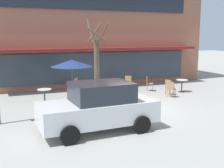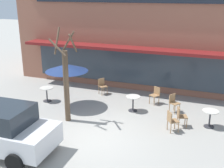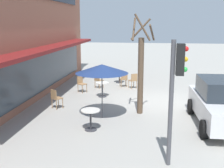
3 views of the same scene
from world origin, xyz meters
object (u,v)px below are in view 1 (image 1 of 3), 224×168
at_px(patio_umbrella_green_folded, 72,63).
at_px(street_tree, 97,69).
at_px(cafe_chair_1, 169,86).
at_px(cafe_chair_3, 78,84).
at_px(parked_sedan, 99,107).
at_px(cafe_table_by_tree, 182,84).
at_px(cafe_chair_0, 149,83).
at_px(cafe_table_near_wall, 125,86).
at_px(cafe_table_streetside, 45,94).
at_px(cafe_chair_2, 171,88).
at_px(cafe_chair_4, 128,82).

height_order(patio_umbrella_green_folded, street_tree, street_tree).
distance_m(cafe_chair_1, street_tree, 5.15).
bearing_deg(cafe_chair_3, parked_sedan, -99.19).
height_order(cafe_table_by_tree, patio_umbrella_green_folded, patio_umbrella_green_folded).
bearing_deg(cafe_chair_0, street_tree, -148.47).
bearing_deg(cafe_chair_0, cafe_chair_1, -70.06).
height_order(cafe_table_near_wall, cafe_chair_3, cafe_chair_3).
bearing_deg(cafe_chair_3, street_tree, -91.60).
height_order(cafe_chair_3, street_tree, street_tree).
xyz_separation_m(cafe_table_streetside, cafe_chair_2, (6.75, -1.09, 0.01)).
xyz_separation_m(cafe_table_near_wall, cafe_chair_2, (2.10, -1.48, 0.01)).
bearing_deg(cafe_table_near_wall, cafe_chair_2, -35.11).
distance_m(patio_umbrella_green_folded, cafe_chair_2, 5.64).
distance_m(cafe_chair_4, street_tree, 4.89).
bearing_deg(cafe_table_near_wall, cafe_table_by_tree, -7.69).
relative_size(cafe_table_by_tree, cafe_chair_4, 0.85).
bearing_deg(cafe_table_streetside, cafe_chair_2, -9.17).
bearing_deg(cafe_chair_2, street_tree, -172.66).
bearing_deg(cafe_chair_1, street_tree, -166.27).
bearing_deg(cafe_chair_1, cafe_table_streetside, 175.98).
xyz_separation_m(patio_umbrella_green_folded, cafe_chair_2, (5.36, -0.91, -1.50)).
distance_m(cafe_chair_1, cafe_chair_4, 2.72).
xyz_separation_m(patio_umbrella_green_folded, parked_sedan, (-0.20, -4.60, -1.14)).
bearing_deg(patio_umbrella_green_folded, cafe_chair_3, 68.14).
bearing_deg(street_tree, cafe_chair_3, 88.40).
xyz_separation_m(cafe_chair_2, cafe_chair_3, (-4.44, 3.19, 0.00)).
height_order(patio_umbrella_green_folded, parked_sedan, patio_umbrella_green_folded).
bearing_deg(cafe_table_streetside, cafe_table_by_tree, -0.64).
relative_size(patio_umbrella_green_folded, cafe_chair_3, 2.47).
distance_m(cafe_table_by_tree, cafe_chair_3, 6.30).
xyz_separation_m(cafe_table_by_tree, parked_sedan, (-7.02, -4.68, 0.36)).
distance_m(patio_umbrella_green_folded, cafe_chair_4, 4.72).
bearing_deg(cafe_chair_3, patio_umbrella_green_folded, -111.86).
bearing_deg(parked_sedan, cafe_chair_1, 36.23).
bearing_deg(cafe_table_near_wall, parked_sedan, -123.75).
relative_size(cafe_table_streetside, cafe_chair_1, 0.85).
bearing_deg(cafe_chair_2, cafe_chair_4, 114.79).
distance_m(cafe_table_streetside, cafe_chair_0, 6.58).
height_order(cafe_table_by_tree, cafe_chair_3, cafe_chair_3).
bearing_deg(cafe_chair_2, cafe_table_streetside, 170.83).
distance_m(cafe_table_streetside, cafe_chair_3, 3.12).
height_order(cafe_table_by_tree, cafe_chair_1, cafe_chair_1).
bearing_deg(parked_sedan, cafe_chair_2, 33.56).
height_order(parked_sedan, street_tree, street_tree).
relative_size(cafe_table_streetside, street_tree, 0.18).
xyz_separation_m(cafe_table_streetside, cafe_chair_4, (5.45, 1.72, 0.01)).
distance_m(cafe_chair_2, parked_sedan, 6.68).
distance_m(cafe_chair_3, street_tree, 4.01).
xyz_separation_m(cafe_table_streetside, parked_sedan, (1.19, -4.77, 0.36)).
relative_size(cafe_chair_1, street_tree, 0.21).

